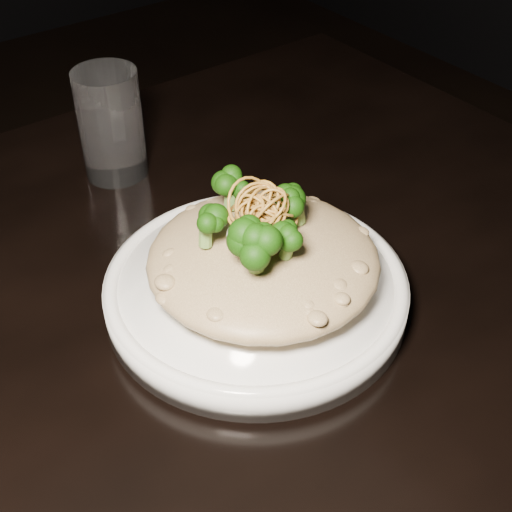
# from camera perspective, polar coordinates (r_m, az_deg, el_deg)

# --- Properties ---
(table) EXTENTS (1.10, 0.80, 0.75)m
(table) POSITION_cam_1_polar(r_m,az_deg,el_deg) (0.70, -7.95, -10.10)
(table) COLOR black
(table) RESTS_ON ground
(plate) EXTENTS (0.27, 0.27, 0.03)m
(plate) POSITION_cam_1_polar(r_m,az_deg,el_deg) (0.64, 0.00, -2.83)
(plate) COLOR white
(plate) RESTS_ON table
(risotto) EXTENTS (0.20, 0.20, 0.04)m
(risotto) POSITION_cam_1_polar(r_m,az_deg,el_deg) (0.62, 0.59, -0.26)
(risotto) COLOR brown
(risotto) RESTS_ON plate
(broccoli) EXTENTS (0.11, 0.11, 0.04)m
(broccoli) POSITION_cam_1_polar(r_m,az_deg,el_deg) (0.60, -0.31, 3.10)
(broccoli) COLOR black
(broccoli) RESTS_ON risotto
(cheese) EXTENTS (0.05, 0.05, 0.01)m
(cheese) POSITION_cam_1_polar(r_m,az_deg,el_deg) (0.60, 0.13, 1.80)
(cheese) COLOR white
(cheese) RESTS_ON risotto
(shallots) EXTENTS (0.05, 0.05, 0.03)m
(shallots) POSITION_cam_1_polar(r_m,az_deg,el_deg) (0.59, 0.43, 3.89)
(shallots) COLOR brown
(shallots) RESTS_ON cheese
(drinking_glass) EXTENTS (0.09, 0.09, 0.12)m
(drinking_glass) POSITION_cam_1_polar(r_m,az_deg,el_deg) (0.81, -11.53, 10.27)
(drinking_glass) COLOR white
(drinking_glass) RESTS_ON table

